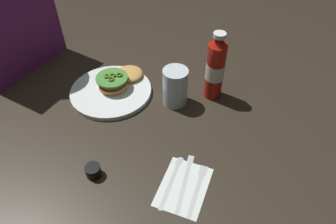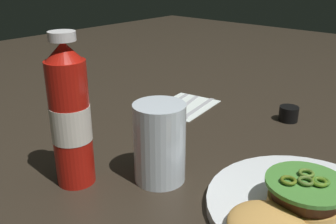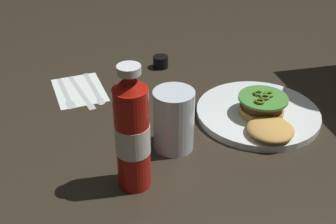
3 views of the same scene
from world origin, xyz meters
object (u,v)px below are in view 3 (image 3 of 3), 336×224
at_px(condiment_cup, 161,62).
at_px(ketchup_bottle, 132,134).
at_px(burger_sandwich, 265,114).
at_px(spoon_utensil, 96,91).
at_px(water_glass, 174,120).
at_px(napkin, 79,90).
at_px(dinner_plate, 258,113).
at_px(butter_knife, 82,93).
at_px(fork_utensil, 66,95).

bearing_deg(condiment_cup, ketchup_bottle, -17.76).
xyz_separation_m(burger_sandwich, spoon_utensil, (-0.25, -0.37, -0.03)).
relative_size(water_glass, condiment_cup, 3.07).
distance_m(water_glass, napkin, 0.36).
height_order(burger_sandwich, ketchup_bottle, ketchup_bottle).
bearing_deg(napkin, water_glass, 32.21).
relative_size(dinner_plate, butter_knife, 1.52).
bearing_deg(napkin, butter_knife, 14.67).
relative_size(ketchup_bottle, napkin, 1.47).
relative_size(burger_sandwich, fork_utensil, 1.11).
bearing_deg(spoon_utensil, burger_sandwich, 55.92).
bearing_deg(butter_knife, burger_sandwich, 58.52).
height_order(dinner_plate, water_glass, water_glass).
bearing_deg(fork_utensil, butter_knife, 88.08).
distance_m(water_glass, spoon_utensil, 0.32).
relative_size(napkin, fork_utensil, 0.99).
distance_m(burger_sandwich, napkin, 0.50).
bearing_deg(dinner_plate, fork_utensil, -114.21).
distance_m(burger_sandwich, water_glass, 0.23).
distance_m(fork_utensil, spoon_utensil, 0.08).
height_order(ketchup_bottle, butter_knife, ketchup_bottle).
relative_size(burger_sandwich, condiment_cup, 4.33).
relative_size(butter_knife, spoon_utensil, 1.06).
distance_m(water_glass, condiment_cup, 0.40).
height_order(fork_utensil, spoon_utensil, same).
xyz_separation_m(dinner_plate, condiment_cup, (-0.32, -0.17, 0.01)).
relative_size(burger_sandwich, water_glass, 1.41).
xyz_separation_m(condiment_cup, napkin, (0.09, -0.24, -0.02)).
distance_m(ketchup_bottle, fork_utensil, 0.41).
bearing_deg(ketchup_bottle, spoon_utensil, -173.25).
relative_size(burger_sandwich, spoon_utensil, 1.05).
distance_m(dinner_plate, burger_sandwich, 0.05).
relative_size(dinner_plate, fork_utensil, 1.71).
bearing_deg(ketchup_bottle, fork_utensil, -162.11).
xyz_separation_m(burger_sandwich, butter_knife, (-0.25, -0.41, -0.03)).
relative_size(condiment_cup, napkin, 0.26).
relative_size(ketchup_bottle, condiment_cup, 5.69).
relative_size(water_glass, butter_knife, 0.70).
bearing_deg(condiment_cup, butter_knife, -64.43).
bearing_deg(burger_sandwich, dinner_plate, 174.12).
distance_m(burger_sandwich, condiment_cup, 0.40).
xyz_separation_m(burger_sandwich, ketchup_bottle, (0.13, -0.33, 0.08)).
relative_size(napkin, spoon_utensil, 0.94).
bearing_deg(burger_sandwich, fork_utensil, -119.23).
distance_m(burger_sandwich, spoon_utensil, 0.45).
relative_size(burger_sandwich, butter_knife, 0.99).
bearing_deg(burger_sandwich, ketchup_bottle, -68.78).
relative_size(burger_sandwich, ketchup_bottle, 0.76).
bearing_deg(dinner_plate, ketchup_bottle, -62.32).
relative_size(water_glass, napkin, 0.79).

